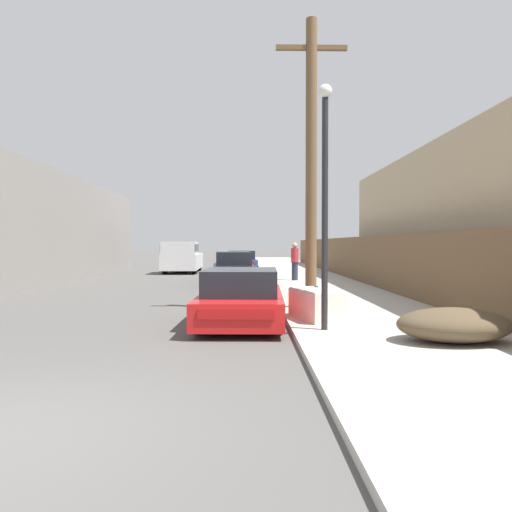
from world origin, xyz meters
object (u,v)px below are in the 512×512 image
at_px(discarded_fridge, 316,304).
at_px(pickup_truck, 182,257).
at_px(car_parked_mid, 233,269).
at_px(utility_pole, 311,159).
at_px(parked_sports_car_red, 241,299).
at_px(car_parked_far, 241,262).
at_px(street_lamp, 325,188).
at_px(brush_pile, 454,325).
at_px(pedestrian, 295,261).

distance_m(discarded_fridge, pickup_truck, 20.30).
distance_m(car_parked_mid, utility_pole, 9.78).
distance_m(parked_sports_car_red, utility_pole, 4.16).
relative_size(parked_sports_car_red, pickup_truck, 0.75).
xyz_separation_m(car_parked_far, street_lamp, (1.83, -20.99, 2.19)).
distance_m(discarded_fridge, car_parked_far, 19.72).
distance_m(car_parked_mid, pickup_truck, 9.36).
relative_size(discarded_fridge, brush_pile, 0.90).
height_order(discarded_fridge, utility_pole, utility_pole).
distance_m(car_parked_far, pickup_truck, 3.61).
bearing_deg(brush_pile, pickup_truck, 108.52).
bearing_deg(car_parked_mid, utility_pole, -79.22).
height_order(pickup_truck, street_lamp, street_lamp).
bearing_deg(street_lamp, utility_pole, 87.28).
xyz_separation_m(parked_sports_car_red, car_parked_mid, (-0.47, 10.70, 0.11)).
bearing_deg(car_parked_far, brush_pile, -81.99).
relative_size(parked_sports_car_red, brush_pile, 2.30).
height_order(parked_sports_car_red, car_parked_mid, car_parked_mid).
distance_m(car_parked_far, pedestrian, 8.49).
height_order(utility_pole, street_lamp, utility_pole).
height_order(pickup_truck, pedestrian, pickup_truck).
height_order(pickup_truck, utility_pole, utility_pole).
distance_m(car_parked_far, street_lamp, 21.18).
relative_size(brush_pile, pedestrian, 1.13).
bearing_deg(car_parked_mid, discarded_fridge, -82.16).
bearing_deg(utility_pole, car_parked_far, 96.37).
bearing_deg(discarded_fridge, utility_pole, 71.34).
xyz_separation_m(utility_pole, brush_pile, (1.83, -4.44, -3.49)).
relative_size(utility_pole, brush_pile, 3.84).
distance_m(discarded_fridge, pedestrian, 11.56).
xyz_separation_m(utility_pole, pedestrian, (0.52, 9.66, -2.91)).
bearing_deg(parked_sports_car_red, car_parked_mid, 94.63).
bearing_deg(parked_sports_car_red, pedestrian, 80.83).
xyz_separation_m(parked_sports_car_red, street_lamp, (1.60, -1.47, 2.27)).
bearing_deg(pedestrian, brush_pile, -84.70).
height_order(parked_sports_car_red, car_parked_far, car_parked_far).
xyz_separation_m(street_lamp, pedestrian, (0.67, 12.88, -1.84)).
distance_m(parked_sports_car_red, car_parked_mid, 10.71).
bearing_deg(brush_pile, car_parked_far, 99.73).
height_order(discarded_fridge, pedestrian, pedestrian).
xyz_separation_m(pickup_truck, brush_pile, (7.41, -22.12, -0.54)).
bearing_deg(car_parked_far, parked_sports_car_red, -91.05).
distance_m(pickup_truck, street_lamp, 21.68).
distance_m(car_parked_mid, brush_pile, 14.00).
bearing_deg(car_parked_far, discarded_fridge, -86.29).
bearing_deg(brush_pile, parked_sports_car_red, 143.07).
height_order(car_parked_mid, street_lamp, street_lamp).
height_order(car_parked_far, street_lamp, street_lamp).
bearing_deg(parked_sports_car_red, brush_pile, -34.84).
relative_size(discarded_fridge, pickup_truck, 0.29).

